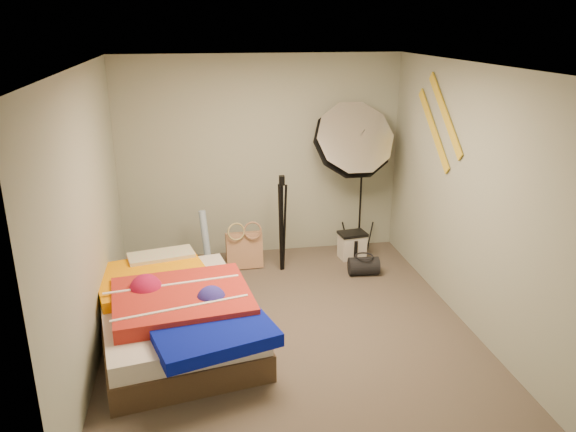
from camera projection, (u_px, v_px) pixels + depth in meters
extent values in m
plane|color=brown|center=(288.00, 327.00, 5.52)|extent=(4.00, 4.00, 0.00)
plane|color=silver|center=(289.00, 65.00, 4.70)|extent=(4.00, 4.00, 0.00)
plane|color=gray|center=(261.00, 157.00, 6.97)|extent=(3.50, 0.00, 3.50)
plane|color=gray|center=(348.00, 313.00, 3.25)|extent=(3.50, 0.00, 3.50)
plane|color=gray|center=(89.00, 218.00, 4.83)|extent=(0.00, 4.00, 4.00)
plane|color=gray|center=(467.00, 197.00, 5.39)|extent=(0.00, 4.00, 4.00)
cube|color=tan|center=(244.00, 250.00, 6.81)|extent=(0.44, 0.21, 0.45)
cylinder|color=#5180B9|center=(206.00, 241.00, 6.71)|extent=(0.16, 0.23, 0.74)
cube|color=beige|center=(352.00, 246.00, 7.10)|extent=(0.34, 0.26, 0.31)
cylinder|color=black|center=(364.00, 266.00, 6.64)|extent=(0.37, 0.24, 0.22)
cube|color=gold|center=(445.00, 115.00, 5.72)|extent=(0.02, 0.91, 0.78)
cube|color=gold|center=(433.00, 130.00, 6.02)|extent=(0.02, 0.91, 0.78)
cube|color=#483525|center=(177.00, 328.00, 5.27)|extent=(1.65, 2.11, 0.25)
cube|color=silver|center=(175.00, 308.00, 5.20)|extent=(1.61, 2.07, 0.17)
cube|color=#FF9B00|center=(152.00, 280.00, 5.49)|extent=(1.24, 1.14, 0.13)
cube|color=red|center=(182.00, 300.00, 5.04)|extent=(1.32, 1.15, 0.15)
cube|color=#0713A5|center=(212.00, 331.00, 4.59)|extent=(1.13, 1.00, 0.11)
cube|color=pink|center=(161.00, 259.00, 5.86)|extent=(0.72, 0.44, 0.13)
cylinder|color=black|center=(361.00, 193.00, 7.13)|extent=(0.03, 0.03, 1.58)
cube|color=black|center=(363.00, 135.00, 6.88)|extent=(0.07, 0.07, 0.10)
cone|color=white|center=(353.00, 142.00, 6.76)|extent=(1.19, 0.90, 1.16)
cylinder|color=black|center=(282.00, 228.00, 6.64)|extent=(0.04, 0.04, 1.07)
cube|color=black|center=(282.00, 180.00, 6.45)|extent=(0.07, 0.07, 0.11)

